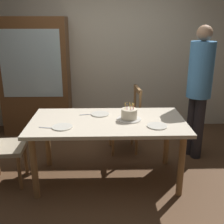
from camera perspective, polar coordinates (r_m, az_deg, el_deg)
The scene contains 12 objects.
ground at distance 3.45m, azimuth -0.85°, elevation -13.66°, with size 6.40×6.40×0.00m, color brown.
back_wall at distance 4.79m, azimuth -1.22°, elevation 12.15°, with size 6.40×0.10×2.60m, color beige.
dining_table at distance 3.14m, azimuth -0.91°, elevation -3.26°, with size 1.77×0.91×0.76m.
birthday_cake at distance 3.12m, azimuth 3.61°, elevation -0.59°, with size 0.28×0.28×0.20m.
plate_near_celebrant at distance 2.95m, azimuth -10.37°, elevation -3.09°, with size 0.22×0.22×0.01m, color silver.
plate_far_side at distance 3.30m, azimuth -2.50°, elevation -0.43°, with size 0.22×0.22×0.01m, color silver.
plate_near_guest at distance 2.97m, azimuth 9.42°, elevation -2.90°, with size 0.22×0.22×0.01m, color silver.
fork_near_celebrant at distance 2.97m, azimuth -13.45°, elevation -3.21°, with size 0.18×0.02×0.01m, color silver.
fork_far_side at distance 3.31m, azimuth -5.27°, elevation -0.50°, with size 0.18×0.02×0.01m, color silver.
chair_spindle_back at distance 3.95m, azimuth 2.81°, elevation -1.86°, with size 0.48×0.48×0.95m.
person_guest at distance 3.80m, azimuth 17.80°, elevation 5.37°, with size 0.32×0.32×1.79m.
china_cabinet at distance 4.70m, azimuth -15.70°, elevation 7.05°, with size 1.10×0.45×1.90m.
Camera 1 is at (-0.03, -2.91, 1.84)m, focal length 43.67 mm.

